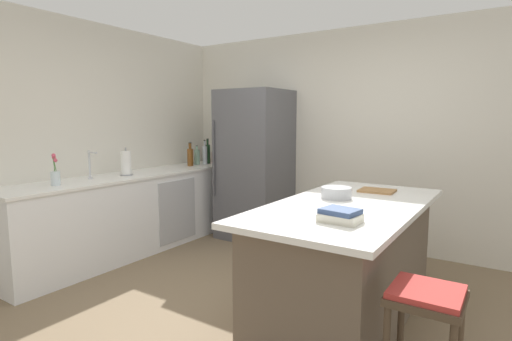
{
  "coord_description": "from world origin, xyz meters",
  "views": [
    {
      "loc": [
        1.61,
        -2.43,
        1.52
      ],
      "look_at": [
        -0.65,
        1.0,
        1.0
      ],
      "focal_mm": 27.96,
      "sensor_mm": 36.0,
      "label": 1
    }
  ],
  "objects": [
    {
      "name": "kitchen_island",
      "position": [
        0.58,
        0.39,
        0.46
      ],
      "size": [
        0.98,
        2.02,
        0.9
      ],
      "color": "brown",
      "rests_on": "ground_plane"
    },
    {
      "name": "cookbook_stack",
      "position": [
        0.73,
        -0.17,
        0.94
      ],
      "size": [
        0.24,
        0.21,
        0.08
      ],
      "color": "silver",
      "rests_on": "kitchen_island"
    },
    {
      "name": "whiskey_bottle",
      "position": [
        -2.06,
        1.53,
        1.03
      ],
      "size": [
        0.08,
        0.08,
        0.32
      ],
      "color": "brown",
      "rests_on": "counter_run_left"
    },
    {
      "name": "wine_bottle",
      "position": [
        -2.07,
        1.91,
        1.05
      ],
      "size": [
        0.07,
        0.07,
        0.35
      ],
      "color": "#19381E",
      "rests_on": "counter_run_left"
    },
    {
      "name": "hot_sauce_bottle",
      "position": [
        -2.04,
        1.99,
        1.0
      ],
      "size": [
        0.05,
        0.05,
        0.23
      ],
      "color": "red",
      "rests_on": "counter_run_left"
    },
    {
      "name": "sink_faucet",
      "position": [
        -2.13,
        0.08,
        1.06
      ],
      "size": [
        0.15,
        0.05,
        0.3
      ],
      "color": "silver",
      "rests_on": "counter_run_left"
    },
    {
      "name": "mixing_bowl",
      "position": [
        0.43,
        0.52,
        0.95
      ],
      "size": [
        0.24,
        0.24,
        0.09
      ],
      "color": "#B2B5BA",
      "rests_on": "kitchen_island"
    },
    {
      "name": "bar_stool",
      "position": [
        1.27,
        -0.35,
        0.55
      ],
      "size": [
        0.36,
        0.36,
        0.68
      ],
      "color": "#473828",
      "rests_on": "ground_plane"
    },
    {
      "name": "syrup_bottle",
      "position": [
        -2.14,
        1.61,
        0.99
      ],
      "size": [
        0.07,
        0.07,
        0.22
      ],
      "color": "#5B3319",
      "rests_on": "counter_run_left"
    },
    {
      "name": "wall_rear",
      "position": [
        0.0,
        2.25,
        1.3
      ],
      "size": [
        6.0,
        0.1,
        2.6
      ],
      "primitive_type": "cube",
      "color": "silver",
      "rests_on": "ground_plane"
    },
    {
      "name": "gin_bottle",
      "position": [
        -2.11,
        1.72,
        1.01
      ],
      "size": [
        0.08,
        0.08,
        0.27
      ],
      "color": "#8CB79E",
      "rests_on": "counter_run_left"
    },
    {
      "name": "wall_left",
      "position": [
        -2.45,
        0.0,
        1.3
      ],
      "size": [
        0.1,
        6.0,
        2.6
      ],
      "primitive_type": "cube",
      "color": "silver",
      "rests_on": "ground_plane"
    },
    {
      "name": "refrigerator",
      "position": [
        -1.21,
        1.82,
        0.95
      ],
      "size": [
        0.8,
        0.79,
        1.89
      ],
      "color": "#56565B",
      "rests_on": "ground_plane"
    },
    {
      "name": "ground_plane",
      "position": [
        0.0,
        0.0,
        0.0
      ],
      "size": [
        7.2,
        7.2,
        0.0
      ],
      "primitive_type": "plane",
      "color": "#7A664C"
    },
    {
      "name": "soda_bottle",
      "position": [
        -2.04,
        1.8,
        1.04
      ],
      "size": [
        0.07,
        0.07,
        0.34
      ],
      "color": "silver",
      "rests_on": "counter_run_left"
    },
    {
      "name": "paper_towel_roll",
      "position": [
        -2.05,
        0.47,
        1.04
      ],
      "size": [
        0.14,
        0.14,
        0.31
      ],
      "color": "gray",
      "rests_on": "counter_run_left"
    },
    {
      "name": "flower_vase",
      "position": [
        -2.04,
        -0.36,
        1.0
      ],
      "size": [
        0.09,
        0.09,
        0.3
      ],
      "color": "silver",
      "rests_on": "counter_run_left"
    },
    {
      "name": "cutting_board",
      "position": [
        0.61,
        0.99,
        0.91
      ],
      "size": [
        0.3,
        0.25,
        0.02
      ],
      "color": "#9E7042",
      "rests_on": "kitchen_island"
    },
    {
      "name": "counter_run_left",
      "position": [
        -2.08,
        0.59,
        0.45
      ],
      "size": [
        0.67,
        3.06,
        0.91
      ],
      "color": "white",
      "rests_on": "ground_plane"
    }
  ]
}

